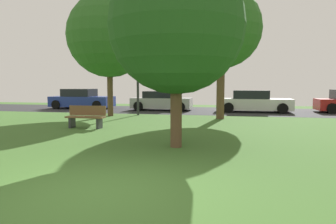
{
  "coord_description": "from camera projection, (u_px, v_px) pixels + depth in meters",
  "views": [
    {
      "loc": [
        2.09,
        -4.55,
        1.75
      ],
      "look_at": [
        0.0,
        5.26,
        0.85
      ],
      "focal_mm": 32.44,
      "sensor_mm": 36.0,
      "label": 1
    }
  ],
  "objects": [
    {
      "name": "ground_plane",
      "position": [
        102.0,
        191.0,
        5.02
      ],
      "size": [
        44.0,
        44.0,
        0.0
      ],
      "primitive_type": "plane",
      "color": "#3D6628"
    },
    {
      "name": "road_strip",
      "position": [
        201.0,
        111.0,
        20.61
      ],
      "size": [
        44.0,
        6.4,
        0.01
      ],
      "primitive_type": "cube",
      "color": "#28282B",
      "rests_on": "ground_plane"
    },
    {
      "name": "birch_tree_lone",
      "position": [
        221.0,
        29.0,
        15.31
      ],
      "size": [
        4.05,
        4.05,
        6.62
      ],
      "color": "brown",
      "rests_on": "ground_plane"
    },
    {
      "name": "oak_tree_right",
      "position": [
        176.0,
        26.0,
        8.26
      ],
      "size": [
        3.72,
        3.72,
        5.21
      ],
      "color": "brown",
      "rests_on": "ground_plane"
    },
    {
      "name": "oak_tree_center",
      "position": [
        109.0,
        36.0,
        16.71
      ],
      "size": [
        4.6,
        4.6,
        6.76
      ],
      "color": "brown",
      "rests_on": "ground_plane"
    },
    {
      "name": "parked_car_blue",
      "position": [
        82.0,
        100.0,
        22.5
      ],
      "size": [
        4.55,
        2.07,
        1.45
      ],
      "color": "#233893",
      "rests_on": "ground_plane"
    },
    {
      "name": "parked_car_silver",
      "position": [
        161.0,
        101.0,
        20.94
      ],
      "size": [
        4.09,
        1.99,
        1.32
      ],
      "color": "#B7B7BC",
      "rests_on": "ground_plane"
    },
    {
      "name": "parked_car_white",
      "position": [
        253.0,
        102.0,
        19.6
      ],
      "size": [
        4.6,
        2.1,
        1.39
      ],
      "color": "white",
      "rests_on": "ground_plane"
    },
    {
      "name": "park_bench",
      "position": [
        86.0,
        117.0,
        12.3
      ],
      "size": [
        1.6,
        0.45,
        0.9
      ],
      "rotation": [
        0.0,
        0.0,
        3.14
      ],
      "color": "brown",
      "rests_on": "ground_plane"
    },
    {
      "name": "street_lamp_post",
      "position": [
        138.0,
        76.0,
        17.38
      ],
      "size": [
        0.14,
        0.14,
        4.5
      ],
      "primitive_type": "cylinder",
      "color": "#2D2D33",
      "rests_on": "ground_plane"
    }
  ]
}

